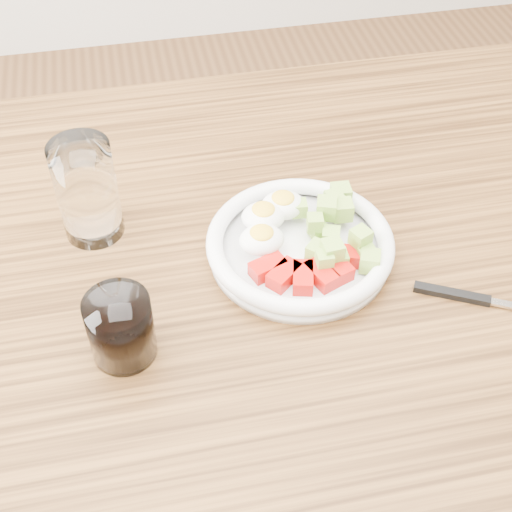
{
  "coord_description": "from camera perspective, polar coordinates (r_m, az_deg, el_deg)",
  "views": [
    {
      "loc": [
        -0.13,
        -0.55,
        1.39
      ],
      "look_at": [
        -0.01,
        0.01,
        0.8
      ],
      "focal_mm": 50.0,
      "sensor_mm": 36.0,
      "label": 1
    }
  ],
  "objects": [
    {
      "name": "dining_table",
      "position": [
        0.91,
        0.74,
        -6.08
      ],
      "size": [
        1.5,
        0.9,
        0.77
      ],
      "color": "brown",
      "rests_on": "ground"
    },
    {
      "name": "bowl",
      "position": [
        0.85,
        3.49,
        1.09
      ],
      "size": [
        0.23,
        0.23,
        0.05
      ],
      "color": "white",
      "rests_on": "dining_table"
    },
    {
      "name": "fork",
      "position": [
        0.85,
        17.02,
        -3.24
      ],
      "size": [
        0.17,
        0.09,
        0.01
      ],
      "color": "black",
      "rests_on": "dining_table"
    },
    {
      "name": "water_glass",
      "position": [
        0.88,
        -13.37,
        5.11
      ],
      "size": [
        0.07,
        0.07,
        0.13
      ],
      "primitive_type": "cylinder",
      "color": "white",
      "rests_on": "dining_table"
    },
    {
      "name": "coffee_glass",
      "position": [
        0.75,
        -10.77,
        -5.7
      ],
      "size": [
        0.07,
        0.07,
        0.08
      ],
      "color": "white",
      "rests_on": "dining_table"
    }
  ]
}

